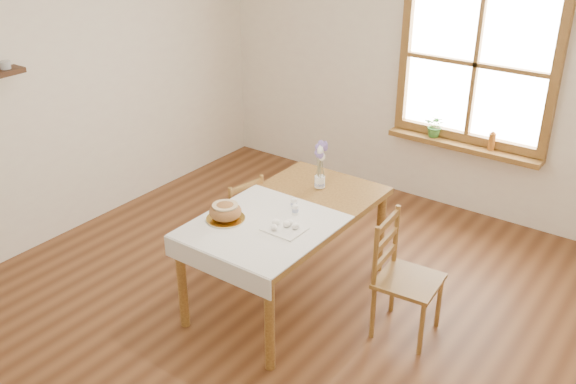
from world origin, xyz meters
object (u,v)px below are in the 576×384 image
object	(u,v)px
chair_right	(409,279)
bread_plate	(226,219)
chair_left	(233,220)
flower_vase	(320,183)
dining_table	(288,221)

from	to	relation	value
chair_right	bread_plate	size ratio (longest dim) A/B	3.31
chair_left	chair_right	world-z (taller)	chair_right
chair_left	flower_vase	distance (m)	0.81
chair_left	bread_plate	world-z (taller)	chair_left
dining_table	chair_left	world-z (taller)	chair_left
chair_right	flower_vase	world-z (taller)	chair_right
chair_left	bread_plate	size ratio (longest dim) A/B	3.04
dining_table	chair_left	size ratio (longest dim) A/B	1.96
bread_plate	flower_vase	distance (m)	0.88
chair_left	chair_right	size ratio (longest dim) A/B	0.92
dining_table	bread_plate	world-z (taller)	bread_plate
chair_left	bread_plate	distance (m)	0.74
dining_table	bread_plate	bearing A→B (deg)	-124.03
chair_left	chair_right	bearing A→B (deg)	99.21
bread_plate	flower_vase	xyz separation A→B (m)	(0.24, 0.84, 0.03)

